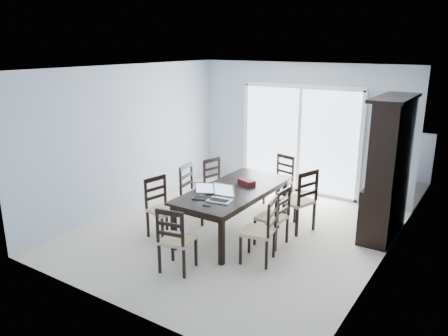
{
  "coord_description": "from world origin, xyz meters",
  "views": [
    {
      "loc": [
        3.43,
        -5.54,
        2.95
      ],
      "look_at": [
        -0.19,
        0.0,
        1.05
      ],
      "focal_mm": 35.0,
      "sensor_mm": 36.0,
      "label": 1
    }
  ],
  "objects": [
    {
      "name": "chair_end_near",
      "position": [
        0.02,
        -1.52,
        0.56
      ],
      "size": [
        0.47,
        0.48,
        1.06
      ],
      "rotation": [
        0.0,
        0.0,
        0.2
      ],
      "color": "black",
      "rests_on": "floor"
    },
    {
      "name": "dining_table",
      "position": [
        0.0,
        0.0,
        0.67
      ],
      "size": [
        1.0,
        2.2,
        0.75
      ],
      "color": "black",
      "rests_on": "floor"
    },
    {
      "name": "chair_right_mid",
      "position": [
        0.78,
        -0.05,
        0.56
      ],
      "size": [
        0.42,
        0.41,
        1.05
      ],
      "rotation": [
        0.0,
        0.0,
        1.52
      ],
      "color": "black",
      "rests_on": "floor"
    },
    {
      "name": "cell_phone",
      "position": [
        0.08,
        -0.86,
        0.76
      ],
      "size": [
        0.11,
        0.06,
        0.01
      ],
      "primitive_type": "cube",
      "rotation": [
        0.0,
        0.0,
        0.07
      ],
      "color": "black",
      "rests_on": "dining_table"
    },
    {
      "name": "chair_right_far",
      "position": [
        0.88,
        0.63,
        0.64
      ],
      "size": [
        0.58,
        0.57,
        1.21
      ],
      "rotation": [
        0.0,
        0.0,
        1.26
      ],
      "color": "black",
      "rests_on": "floor"
    },
    {
      "name": "ceiling",
      "position": [
        0.0,
        0.0,
        2.6
      ],
      "size": [
        5.0,
        5.0,
        0.0
      ],
      "primitive_type": "plane",
      "rotation": [
        3.14,
        0.0,
        0.0
      ],
      "color": "white",
      "rests_on": "back_wall"
    },
    {
      "name": "railing",
      "position": [
        0.0,
        4.5,
        0.55
      ],
      "size": [
        4.5,
        0.06,
        1.1
      ],
      "primitive_type": "cube",
      "color": "#99999E",
      "rests_on": "balcony"
    },
    {
      "name": "game_box",
      "position": [
        0.05,
        0.29,
        0.79
      ],
      "size": [
        0.33,
        0.24,
        0.07
      ],
      "primitive_type": "cube",
      "rotation": [
        0.0,
        0.0,
        -0.36
      ],
      "color": "#4B0F14",
      "rests_on": "dining_table"
    },
    {
      "name": "laptop_dark",
      "position": [
        -0.15,
        -0.62,
        0.8
      ],
      "size": [
        0.37,
        0.32,
        0.21
      ],
      "rotation": [
        0.0,
        0.0,
        0.43
      ],
      "color": "black",
      "rests_on": "dining_table"
    },
    {
      "name": "hot_tub",
      "position": [
        -0.58,
        3.53,
        0.45
      ],
      "size": [
        1.79,
        1.6,
        0.9
      ],
      "rotation": [
        0.0,
        0.0,
        -0.03
      ],
      "color": "brown",
      "rests_on": "balcony"
    },
    {
      "name": "chair_left_near",
      "position": [
        -0.92,
        -0.72,
        0.58
      ],
      "size": [
        0.5,
        0.49,
        1.1
      ],
      "rotation": [
        0.0,
        0.0,
        -1.77
      ],
      "color": "black",
      "rests_on": "floor"
    },
    {
      "name": "sliding_door",
      "position": [
        0.0,
        2.48,
        1.09
      ],
      "size": [
        2.52,
        0.05,
        2.18
      ],
      "color": "silver",
      "rests_on": "floor"
    },
    {
      "name": "chair_end_far",
      "position": [
        0.04,
        1.63,
        0.57
      ],
      "size": [
        0.5,
        0.5,
        1.08
      ],
      "rotation": [
        0.0,
        0.0,
        2.89
      ],
      "color": "black",
      "rests_on": "floor"
    },
    {
      "name": "wall_left",
      "position": [
        -2.25,
        0.0,
        1.3
      ],
      "size": [
        0.02,
        5.0,
        2.6
      ],
      "primitive_type": "cube",
      "color": "#A1AFC0",
      "rests_on": "floor"
    },
    {
      "name": "chair_left_mid",
      "position": [
        -0.89,
        0.07,
        0.59
      ],
      "size": [
        0.49,
        0.48,
        1.12
      ],
      "rotation": [
        0.0,
        0.0,
        -1.43
      ],
      "color": "black",
      "rests_on": "floor"
    },
    {
      "name": "laptop_silver",
      "position": [
        0.13,
        -0.6,
        0.81
      ],
      "size": [
        0.37,
        0.29,
        0.24
      ],
      "rotation": [
        0.0,
        0.0,
        0.15
      ],
      "color": "silver",
      "rests_on": "dining_table"
    },
    {
      "name": "chair_right_near",
      "position": [
        0.88,
        -0.62,
        0.58
      ],
      "size": [
        0.49,
        0.48,
        1.09
      ],
      "rotation": [
        0.0,
        0.0,
        1.77
      ],
      "color": "black",
      "rests_on": "floor"
    },
    {
      "name": "balcony",
      "position": [
        0.0,
        3.5,
        -0.05
      ],
      "size": [
        4.5,
        2.0,
        0.1
      ],
      "primitive_type": "cube",
      "color": "gray",
      "rests_on": "ground"
    },
    {
      "name": "floor",
      "position": [
        0.0,
        0.0,
        0.0
      ],
      "size": [
        5.0,
        5.0,
        0.0
      ],
      "primitive_type": "plane",
      "color": "beige",
      "rests_on": "ground"
    },
    {
      "name": "china_hutch",
      "position": [
        2.02,
        1.25,
        1.07
      ],
      "size": [
        0.5,
        1.38,
        2.2
      ],
      "color": "black",
      "rests_on": "floor"
    },
    {
      "name": "chair_left_far",
      "position": [
        -0.86,
        0.75,
        0.57
      ],
      "size": [
        0.5,
        0.49,
        1.07
      ],
      "rotation": [
        0.0,
        0.0,
        -1.81
      ],
      "color": "black",
      "rests_on": "floor"
    },
    {
      "name": "wall_right",
      "position": [
        2.25,
        0.0,
        1.3
      ],
      "size": [
        0.02,
        5.0,
        2.6
      ],
      "primitive_type": "cube",
      "color": "#A1AFC0",
      "rests_on": "floor"
    },
    {
      "name": "back_wall",
      "position": [
        0.0,
        2.5,
        1.3
      ],
      "size": [
        4.5,
        0.02,
        2.6
      ],
      "primitive_type": "cube",
      "color": "#A1AFC0",
      "rests_on": "floor"
    },
    {
      "name": "book_stack",
      "position": [
        -0.13,
        -0.38,
        0.77
      ],
      "size": [
        0.33,
        0.31,
        0.04
      ],
      "rotation": [
        0.0,
        0.0,
        0.39
      ],
      "color": "maroon",
      "rests_on": "dining_table"
    }
  ]
}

